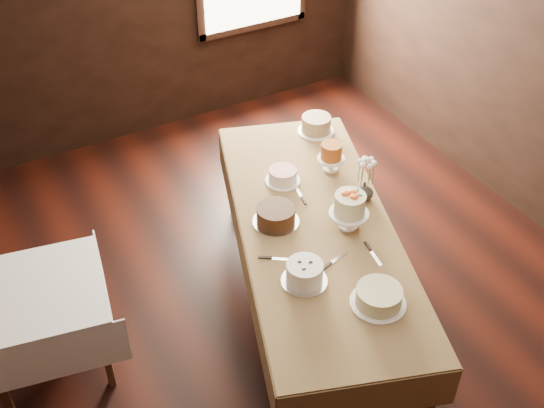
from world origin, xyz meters
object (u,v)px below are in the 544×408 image
Objects in this scene: cake_server_d at (341,193)px; flower_vase at (364,191)px; cake_speckled at (316,125)px; cake_server_b at (376,258)px; cake_chocolate at (276,216)px; cake_swirl at (305,274)px; cake_server_c at (298,191)px; cake_caramel at (331,158)px; side_table at (40,299)px; display_table at (315,231)px; cake_flowers at (349,213)px; cake_server_e at (283,259)px; cake_cream at (379,297)px; cake_lattice at (283,177)px; cake_server_a at (339,257)px.

cake_server_d is 1.67× the size of flower_vase.
cake_speckled is 1.28× the size of cake_server_b.
cake_chocolate is 0.60m from cake_swirl.
cake_caramel is at bearing -60.56° from cake_server_c.
side_table is 2.35m from flower_vase.
cake_server_b and cake_server_d have the same top height.
cake_flowers is at bearing -35.07° from display_table.
cake_chocolate is at bearing 102.88° from cake_server_e.
cake_flowers is at bearing -111.52° from cake_speckled.
cake_caramel is 1.03× the size of cake_server_c.
flower_vase is (2.31, -0.36, 0.27)m from side_table.
cake_chocolate is 1.07× the size of cake_cream.
cake_cream is at bearing -28.62° from cake_server_e.
display_table is at bearing -152.14° from cake_server_b.
cake_swirl reaches higher than display_table.
side_table is at bearing 149.66° from cake_swirl.
cake_server_b is at bearing 55.73° from cake_cream.
cake_server_d is at bearing -5.82° from side_table.
cake_caramel is 0.67m from cake_flowers.
cake_server_e is at bearing -129.76° from cake_speckled.
cake_caramel reaches higher than cake_speckled.
cake_cream reaches higher than cake_server_d.
cake_chocolate is 0.59m from cake_server_d.
side_table is at bearing 145.01° from cake_cream.
flower_vase is at bearing 32.18° from cake_swirl.
display_table is 8.73× the size of cake_swirl.
cake_caramel is (0.40, -0.04, 0.06)m from cake_lattice.
cake_speckled is (2.48, 0.57, 0.27)m from side_table.
cake_server_b is at bearing -93.38° from cake_flowers.
cake_caramel is at bearing 26.55° from cake_server_d.
display_table is 9.85× the size of cake_lattice.
cake_lattice is 1.03m from cake_server_b.
cake_server_b is 0.61m from cake_server_e.
cake_chocolate is 1.13× the size of cake_swirl.
cake_server_e is (-0.01, 0.24, -0.07)m from cake_swirl.
cake_server_e is (-1.01, -1.21, -0.06)m from cake_speckled.
cake_server_d is at bearing 38.79° from cake_server_a.
cake_server_a is 1.67× the size of flower_vase.
cake_flowers is (0.18, -0.13, 0.19)m from display_table.
cake_server_b is at bearing -47.91° from cake_server_a.
cake_chocolate is 1.26× the size of cake_flowers.
cake_cream is at bearing -94.49° from cake_lattice.
side_table is 4.11× the size of cake_server_a.
flower_vase is at bearing -100.65° from cake_speckled.
cake_speckled reaches higher than cake_server_a.
cake_cream is 1.46× the size of cake_server_a.
cake_cream is (-0.06, -0.82, 0.12)m from display_table.
cake_server_d is at bearing 63.55° from cake_flowers.
flower_vase reaches higher than cake_server_e.
cake_chocolate is 1.56× the size of cake_server_a.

